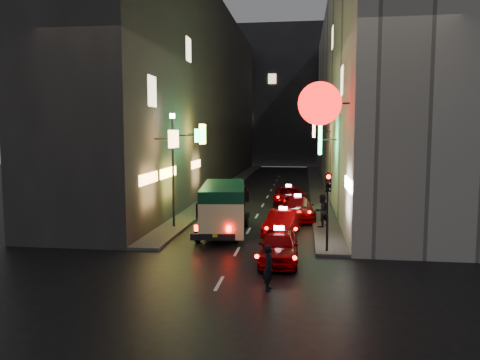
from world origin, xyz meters
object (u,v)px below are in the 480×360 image
at_px(taxi_near, 279,243).
at_px(traffic_light, 328,194).
at_px(minibus, 224,203).
at_px(lamp_post, 173,162).
at_px(pedestrian_crossing, 269,265).

distance_m(taxi_near, traffic_light, 3.12).
bearing_deg(taxi_near, minibus, 122.78).
bearing_deg(traffic_light, minibus, 146.03).
bearing_deg(lamp_post, pedestrian_crossing, -57.61).
bearing_deg(lamp_post, traffic_light, -28.91).
height_order(minibus, pedestrian_crossing, minibus).
height_order(minibus, lamp_post, lamp_post).
relative_size(minibus, pedestrian_crossing, 3.56).
bearing_deg(taxi_near, pedestrian_crossing, -92.60).
relative_size(minibus, taxi_near, 1.28).
xyz_separation_m(pedestrian_crossing, traffic_light, (2.20, 4.93, 1.79)).
distance_m(taxi_near, lamp_post, 9.04).
height_order(minibus, traffic_light, traffic_light).
relative_size(pedestrian_crossing, traffic_light, 0.51).
distance_m(taxi_near, pedestrian_crossing, 3.53).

